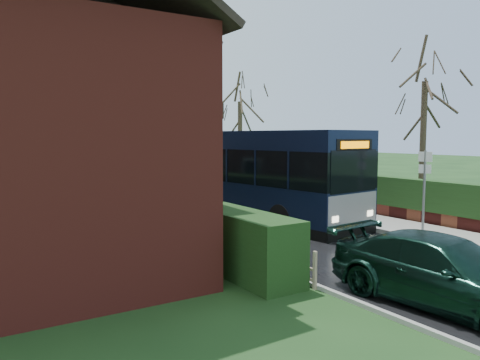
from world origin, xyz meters
TOP-DOWN VIEW (x-y plane):
  - ground at (0.00, 0.00)m, footprint 140.00×140.00m
  - road at (0.00, 10.00)m, footprint 6.00×100.00m
  - pavement at (4.25, 10.00)m, footprint 2.50×100.00m
  - kerb_right at (3.05, 10.00)m, footprint 0.12×100.00m
  - kerb_left at (-3.05, 10.00)m, footprint 0.12×100.00m
  - front_hedge at (-3.90, 5.00)m, footprint 1.20×16.00m
  - picket_fence at (-3.15, 5.00)m, footprint 0.10×16.00m
  - right_wall_hedge at (5.80, 10.00)m, footprint 0.60×50.00m
  - brick_house at (-8.73, 4.78)m, footprint 9.30×14.60m
  - bus at (0.81, 6.44)m, footprint 4.37×12.53m
  - car_silver at (-2.80, 11.09)m, footprint 2.34×4.34m
  - car_green at (-1.60, -5.25)m, footprint 2.48×5.15m
  - car_distant at (-0.84, 34.84)m, footprint 2.89×4.61m
  - bus_stop_sign at (4.00, -0.62)m, footprint 0.23×0.45m
  - tree_right_near at (9.00, 3.16)m, footprint 4.03×4.03m
  - tree_right_far at (7.95, 17.67)m, footprint 4.44×4.44m

SIDE VIEW (x-z plane):
  - ground at x=0.00m, z-range 0.00..0.00m
  - road at x=0.00m, z-range 0.00..0.02m
  - kerb_left at x=-3.05m, z-range 0.00..0.10m
  - pavement at x=4.25m, z-range 0.00..0.14m
  - kerb_right at x=3.05m, z-range 0.00..0.14m
  - picket_fence at x=-3.15m, z-range 0.00..0.90m
  - car_silver at x=-2.80m, z-range 0.00..1.40m
  - car_distant at x=-0.84m, z-range 0.00..1.43m
  - car_green at x=-1.60m, z-range 0.00..1.45m
  - front_hedge at x=-3.90m, z-range 0.00..1.60m
  - right_wall_hedge at x=5.80m, z-range 0.12..1.92m
  - bus at x=0.81m, z-range -0.02..3.72m
  - bus_stop_sign at x=4.00m, z-range 0.48..3.51m
  - brick_house at x=-8.73m, z-range -0.77..9.53m
  - tree_right_far at x=7.95m, z-range 2.12..10.69m
  - tree_right_near at x=9.00m, z-range 2.15..10.84m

